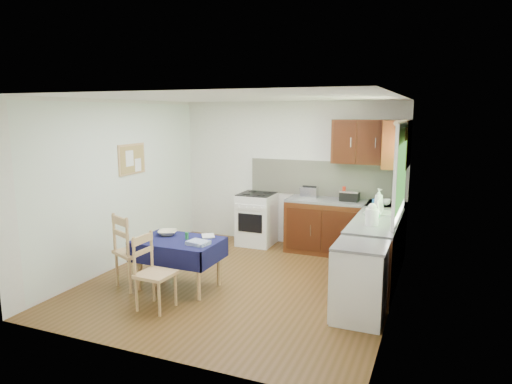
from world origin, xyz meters
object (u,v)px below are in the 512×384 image
at_px(kettle, 372,215).
at_px(chair_far, 131,249).
at_px(dining_table, 178,247).
at_px(dish_rack, 380,212).
at_px(chair_near, 152,270).
at_px(sandwich_press, 350,196).
at_px(toaster, 309,193).

bearing_deg(kettle, chair_far, -161.05).
height_order(dining_table, dish_rack, dish_rack).
bearing_deg(chair_far, chair_near, 169.46).
bearing_deg(sandwich_press, toaster, 162.44).
bearing_deg(kettle, dining_table, -161.38).
bearing_deg(chair_far, kettle, -136.62).
height_order(chair_far, chair_near, chair_far).
height_order(dining_table, chair_near, chair_near).
xyz_separation_m(chair_near, dish_rack, (2.33, 2.20, 0.45)).
bearing_deg(dish_rack, chair_far, -164.74).
bearing_deg(chair_near, sandwich_press, -27.91).
bearing_deg(dish_rack, dining_table, -162.50).
xyz_separation_m(chair_far, sandwich_press, (2.39, 2.53, 0.45)).
xyz_separation_m(chair_far, chair_near, (0.65, -0.45, -0.05)).
relative_size(chair_near, sandwich_press, 3.08).
bearing_deg(toaster, chair_near, -119.60).
distance_m(dining_table, toaster, 2.58).
distance_m(dining_table, sandwich_press, 2.96).
xyz_separation_m(chair_near, kettle, (2.31, 1.47, 0.55)).
bearing_deg(kettle, sandwich_press, 110.59).
bearing_deg(kettle, dish_rack, 88.73).
distance_m(sandwich_press, dish_rack, 0.99).
height_order(dining_table, kettle, kettle).
distance_m(chair_near, sandwich_press, 3.49).
height_order(chair_near, toaster, toaster).
bearing_deg(chair_near, toaster, -17.78).
bearing_deg(toaster, dining_table, -126.00).
relative_size(chair_near, kettle, 3.16).
relative_size(toaster, kettle, 0.96).
height_order(dish_rack, kettle, kettle).
height_order(sandwich_press, kettle, kettle).
relative_size(sandwich_press, kettle, 1.03).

